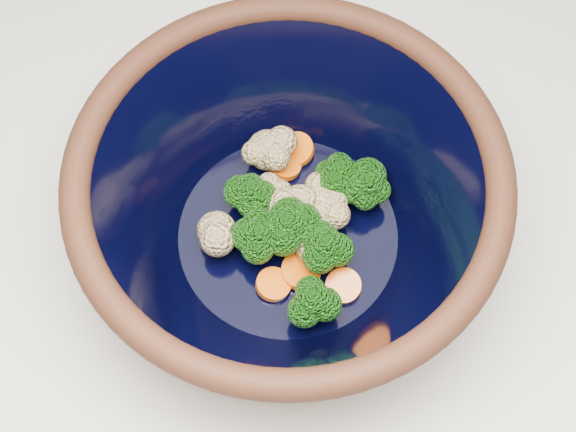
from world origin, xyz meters
name	(u,v)px	position (x,y,z in m)	size (l,w,h in m)	color
counter	(359,388)	(0.00, 0.00, 0.45)	(1.20, 1.20, 0.90)	white
mixing_bowl	(288,208)	(-0.10, 0.00, 0.98)	(0.39, 0.39, 0.14)	black
vegetable_pile	(296,216)	(-0.09, 0.00, 0.96)	(0.15, 0.18, 0.05)	#608442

